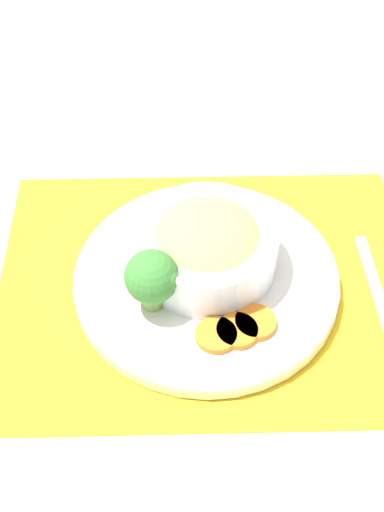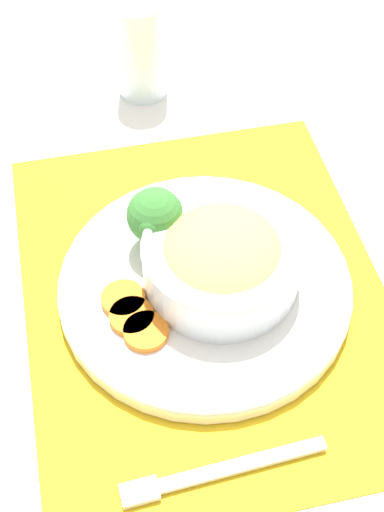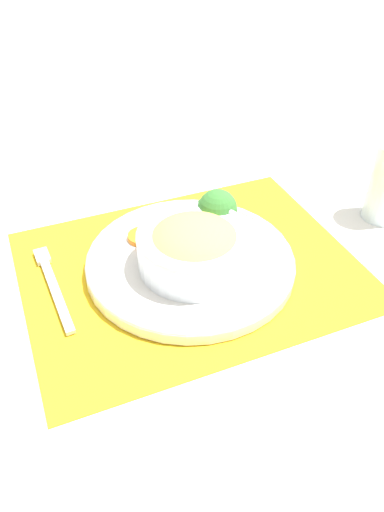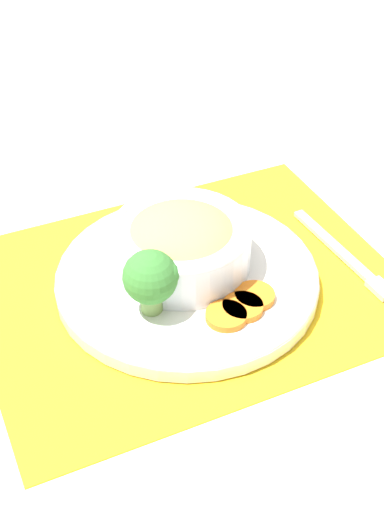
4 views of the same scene
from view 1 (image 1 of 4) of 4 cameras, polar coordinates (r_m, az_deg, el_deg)
ground_plane at (r=0.81m, az=1.14°, el=-2.47°), size 4.00×4.00×0.00m
placemat at (r=0.81m, az=1.14°, el=-2.38°), size 0.48×0.38×0.00m
plate at (r=0.80m, az=1.16°, el=-1.78°), size 0.30×0.30×0.02m
bowl at (r=0.78m, az=1.09°, el=0.94°), size 0.16×0.16×0.07m
broccoli_floret at (r=0.74m, az=-3.21°, el=-1.75°), size 0.06×0.06×0.07m
carrot_slice_near at (r=0.74m, az=1.94°, el=-6.35°), size 0.04×0.04×0.01m
carrot_slice_middle at (r=0.75m, az=3.63°, el=-6.00°), size 0.04×0.04×0.01m
carrot_slice_far at (r=0.75m, az=5.10°, el=-5.31°), size 0.04×0.04×0.01m
fork at (r=0.81m, az=15.02°, el=-4.31°), size 0.03×0.18×0.01m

